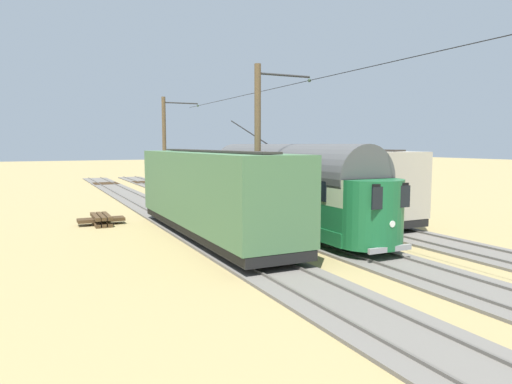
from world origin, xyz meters
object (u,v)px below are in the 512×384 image
object	(u,v)px
boxcar_adjacent	(331,181)
catenary_pole_foreground	(165,148)
catenary_pole_mid_near	(259,151)
spare_tie_stack	(101,220)
coach_far_siding	(211,192)
vintage_streetcar	(285,185)
switch_stand	(261,188)

from	to	relation	value
boxcar_adjacent	catenary_pole_foreground	xyz separation A→B (m)	(6.79, -11.26, 1.85)
catenary_pole_mid_near	spare_tie_stack	world-z (taller)	catenary_pole_mid_near
coach_far_siding	catenary_pole_mid_near	bearing A→B (deg)	139.26
boxcar_adjacent	spare_tie_stack	distance (m)	13.06
coach_far_siding	vintage_streetcar	bearing A→B (deg)	-170.72
boxcar_adjacent	coach_far_siding	world-z (taller)	same
switch_stand	boxcar_adjacent	bearing A→B (deg)	83.13
vintage_streetcar	catenary_pole_mid_near	distance (m)	3.77
vintage_streetcar	coach_far_siding	size ratio (longest dim) A/B	1.16
vintage_streetcar	catenary_pole_foreground	distance (m)	13.63
vintage_streetcar	boxcar_adjacent	xyz separation A→B (m)	(-4.25, -2.02, -0.09)
coach_far_siding	switch_stand	xyz separation A→B (m)	(-9.95, -14.77, -1.46)
catenary_pole_foreground	boxcar_adjacent	bearing A→B (deg)	121.09
boxcar_adjacent	catenary_pole_mid_near	world-z (taller)	catenary_pole_mid_near
boxcar_adjacent	coach_far_siding	distance (m)	8.92
boxcar_adjacent	coach_far_siding	xyz separation A→B (m)	(8.50, 2.71, 0.00)
catenary_pole_mid_near	coach_far_siding	bearing A→B (deg)	-40.74
coach_far_siding	catenary_pole_foreground	world-z (taller)	catenary_pole_foreground
switch_stand	coach_far_siding	bearing A→B (deg)	56.02
vintage_streetcar	switch_stand	bearing A→B (deg)	-112.07
switch_stand	spare_tie_stack	world-z (taller)	switch_stand
catenary_pole_foreground	switch_stand	distance (m)	8.92
boxcar_adjacent	switch_stand	world-z (taller)	boxcar_adjacent
boxcar_adjacent	spare_tie_stack	xyz separation A→B (m)	(12.47, -3.40, -1.89)
coach_far_siding	switch_stand	world-z (taller)	coach_far_siding
catenary_pole_mid_near	spare_tie_stack	bearing A→B (deg)	-53.19
vintage_streetcar	catenary_pole_mid_near	xyz separation A→B (m)	(2.53, 2.17, 1.76)
boxcar_adjacent	catenary_pole_foreground	bearing A→B (deg)	-58.91
catenary_pole_foreground	spare_tie_stack	xyz separation A→B (m)	(5.68, 7.86, -3.75)
catenary_pole_foreground	spare_tie_stack	distance (m)	10.40
coach_far_siding	catenary_pole_foreground	bearing A→B (deg)	-96.98
coach_far_siding	spare_tie_stack	distance (m)	7.53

